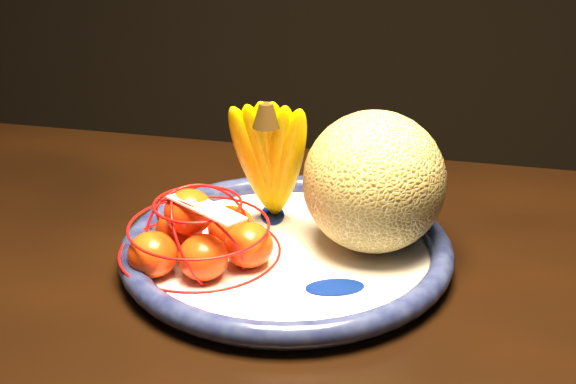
# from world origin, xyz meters

# --- Properties ---
(fruit_bowl) EXTENTS (0.32, 0.32, 0.03)m
(fruit_bowl) POSITION_xyz_m (0.17, 0.17, 0.75)
(fruit_bowl) COLOR white
(fruit_bowl) RESTS_ON dining_table
(cantaloupe) EXTENTS (0.14, 0.14, 0.14)m
(cantaloupe) POSITION_xyz_m (0.25, 0.19, 0.81)
(cantaloupe) COLOR olive
(cantaloupe) RESTS_ON fruit_bowl
(banana_bunch) EXTENTS (0.10, 0.09, 0.15)m
(banana_bunch) POSITION_xyz_m (0.15, 0.22, 0.82)
(banana_bunch) COLOR #EBD400
(banana_bunch) RESTS_ON fruit_bowl
(mandarin_bag) EXTENTS (0.18, 0.18, 0.10)m
(mandarin_bag) POSITION_xyz_m (0.09, 0.13, 0.77)
(mandarin_bag) COLOR #FF5512
(mandarin_bag) RESTS_ON fruit_bowl
(price_tag) EXTENTS (0.08, 0.06, 0.01)m
(price_tag) POSITION_xyz_m (0.11, 0.11, 0.81)
(price_tag) COLOR white
(price_tag) RESTS_ON mandarin_bag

